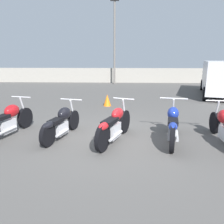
# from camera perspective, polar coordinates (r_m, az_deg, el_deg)

# --- Properties ---
(ground_plane) EXTENTS (60.00, 60.00, 0.00)m
(ground_plane) POSITION_cam_1_polar(r_m,az_deg,el_deg) (5.87, -0.12, -6.85)
(ground_plane) COLOR #514F4C
(fence_back) EXTENTS (40.00, 0.04, 1.27)m
(fence_back) POSITION_cam_1_polar(r_m,az_deg,el_deg) (19.54, 1.76, 9.54)
(fence_back) COLOR #9E998E
(fence_back) RESTS_ON ground_plane
(light_pole_left) EXTENTS (0.70, 0.35, 6.72)m
(light_pole_left) POSITION_cam_1_polar(r_m,az_deg,el_deg) (18.85, 0.67, 19.70)
(light_pole_left) COLOR slate
(light_pole_left) RESTS_ON ground_plane
(motorcycle_slot_0) EXTENTS (0.73, 2.01, 0.99)m
(motorcycle_slot_0) POSITION_cam_1_polar(r_m,az_deg,el_deg) (6.59, -25.58, -1.97)
(motorcycle_slot_0) COLOR black
(motorcycle_slot_0) RESTS_ON ground_plane
(motorcycle_slot_1) EXTENTS (0.78, 1.92, 0.95)m
(motorcycle_slot_1) POSITION_cam_1_polar(r_m,az_deg,el_deg) (5.97, -13.10, -2.68)
(motorcycle_slot_1) COLOR black
(motorcycle_slot_1) RESTS_ON ground_plane
(motorcycle_slot_2) EXTENTS (0.93, 1.98, 1.02)m
(motorcycle_slot_2) POSITION_cam_1_polar(r_m,az_deg,el_deg) (5.52, 0.61, -3.43)
(motorcycle_slot_2) COLOR black
(motorcycle_slot_2) RESTS_ON ground_plane
(motorcycle_slot_3) EXTENTS (0.78, 2.04, 1.03)m
(motorcycle_slot_3) POSITION_cam_1_polar(r_m,az_deg,el_deg) (5.72, 15.53, -3.29)
(motorcycle_slot_3) COLOR black
(motorcycle_slot_3) RESTS_ON ground_plane
(parked_van) EXTENTS (3.45, 5.70, 1.94)m
(parked_van) POSITION_cam_1_polar(r_m,az_deg,el_deg) (14.04, 26.84, 8.30)
(parked_van) COLOR silver
(parked_van) RESTS_ON ground_plane
(traffic_cone_near) EXTENTS (0.35, 0.35, 0.52)m
(traffic_cone_near) POSITION_cam_1_polar(r_m,az_deg,el_deg) (9.80, -1.26, 3.11)
(traffic_cone_near) COLOR orange
(traffic_cone_near) RESTS_ON ground_plane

